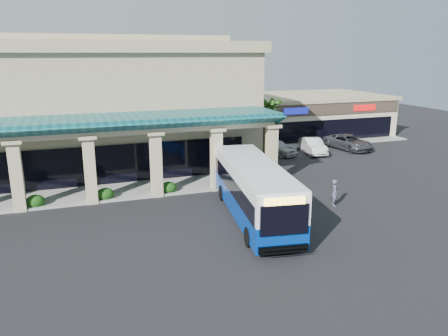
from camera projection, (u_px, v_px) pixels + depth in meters
name	position (u px, v px, depth m)	size (l,w,h in m)	color
ground	(220.00, 215.00, 27.67)	(110.00, 110.00, 0.00)	black
main_building	(74.00, 104.00, 38.18)	(30.80, 14.80, 11.35)	tan
arcade	(81.00, 158.00, 30.53)	(30.00, 6.20, 5.70)	#0E4C55
strip_mall	(293.00, 115.00, 54.74)	(22.50, 12.50, 4.90)	beige
palm_0	(269.00, 129.00, 39.60)	(2.40, 2.40, 6.60)	#1E4211
palm_1	(265.00, 127.00, 42.76)	(2.40, 2.40, 5.80)	#1E4211
broadleaf_tree	(228.00, 126.00, 46.79)	(2.60, 2.60, 4.81)	#133B0D
transit_bus	(254.00, 191.00, 26.91)	(2.87, 12.35, 3.45)	#022E98
pedestrian	(335.00, 193.00, 29.22)	(0.67, 0.44, 1.83)	#4A4C62
car_silver	(276.00, 147.00, 43.94)	(1.86, 4.62, 1.57)	#ACACAC
car_white	(313.00, 146.00, 44.54)	(1.67, 4.78, 1.57)	white
car_gray	(348.00, 142.00, 46.37)	(2.63, 5.71, 1.59)	#3D4046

